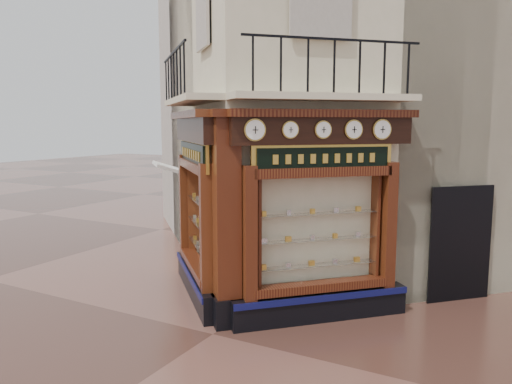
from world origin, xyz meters
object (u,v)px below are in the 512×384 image
Objects in this scene: clock_c at (323,130)px; clock_e at (382,129)px; corner_pilaster at (227,222)px; clock_d at (354,130)px; signboard_right at (324,158)px; signboard_left at (193,154)px; clock_a at (255,130)px; awning at (172,263)px; clock_b at (290,130)px.

clock_c is 1.18m from clock_e.
corner_pilaster is 2.86m from clock_d.
signboard_right is (-0.86, -0.71, -0.52)m from clock_e.
clock_c reaches higher than signboard_left.
signboard_right is at bearing -135.00° from signboard_left.
signboard_right is at bearing 4.71° from clock_a.
clock_a is at bearing -180.00° from clock_d.
corner_pilaster is 11.03× the size of clock_d.
clock_e is 6.93m from awning.
clock_c reaches higher than signboard_right.
awning is 0.61× the size of signboard_left.
clock_d is at bearing -130.01° from signboard_left.
awning is (-4.53, 2.33, -3.62)m from clock_b.
awning is (-3.48, 2.78, -1.95)m from corner_pilaster.
signboard_left is at bearing 122.18° from clock_b.
clock_e is 0.17× the size of signboard_left.
clock_a reaches higher than clock_e.
clock_c is (0.44, 0.44, 0.00)m from clock_b.
corner_pilaster is 1.79× the size of signboard_left.
clock_b reaches higher than awning.
corner_pilaster is at bearing 169.75° from signboard_right.
clock_b is at bearing -170.98° from signboard_right.
corner_pilaster is 12.80× the size of clock_b.
clock_c reaches higher than clock_b.
signboard_right is (2.92, -0.00, 0.00)m from signboard_left.
clock_b is at bearing 180.00° from clock_c.
corner_pilaster reaches higher than clock_e.
awning is at bearing 96.44° from corner_pilaster.
signboard_right is (0.41, 0.57, -0.52)m from clock_b.
clock_b is 1.80m from clock_e.
clock_b is at bearing -22.06° from corner_pilaster.
clock_a is 1.44m from signboard_right.
clock_b is at bearing 180.00° from clock_e.
clock_a reaches higher than clock_c.
signboard_left is at bearing 145.56° from clock_e.
clock_a is 2.35m from signboard_left.
clock_c is at bearing -155.86° from awning.
clock_d is at bearing -150.23° from awning.
clock_a is at bearing -161.62° from signboard_left.
awning is at bearing 115.37° from signboard_right.
clock_e reaches higher than clock_d.
corner_pilaster is 2.12m from signboard_right.
clock_a is 0.28× the size of awning.
clock_a is at bearing -46.39° from corner_pilaster.
clock_b is 0.96× the size of clock_c.
corner_pilaster reaches higher than clock_d.
clock_d is (0.43, 0.43, -0.00)m from clock_c.
signboard_right is at bearing 9.02° from clock_b.
clock_e is 0.28× the size of awning.
clock_e is at bearing -124.44° from signboard_left.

